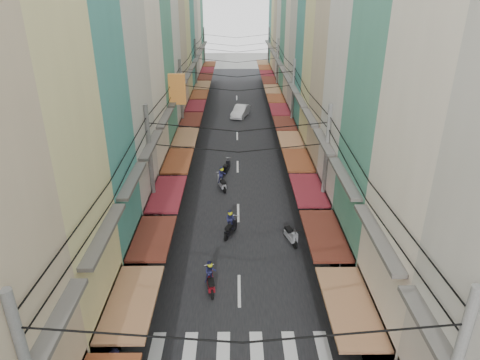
{
  "coord_description": "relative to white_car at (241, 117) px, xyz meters",
  "views": [
    {
      "loc": [
        -0.13,
        -19.1,
        13.91
      ],
      "look_at": [
        0.11,
        5.41,
        2.7
      ],
      "focal_mm": 32.0,
      "sensor_mm": 36.0,
      "label": 1
    }
  ],
  "objects": [
    {
      "name": "parked_scooters",
      "position": [
        4.39,
        -32.13,
        0.47
      ],
      "size": [
        13.29,
        11.58,
        0.98
      ],
      "color": "black",
      "rests_on": "ground"
    },
    {
      "name": "moving_scooters",
      "position": [
        -0.89,
        -24.26,
        0.52
      ],
      "size": [
        4.89,
        16.48,
        1.83
      ],
      "color": "black",
      "rests_on": "ground"
    },
    {
      "name": "utility_poles",
      "position": [
        -0.42,
        -13.97,
        6.59
      ],
      "size": [
        10.2,
        66.13,
        8.2
      ],
      "color": "slate",
      "rests_on": "ground"
    },
    {
      "name": "sidewalk_right",
      "position": [
        6.08,
        -8.98,
        0.03
      ],
      "size": [
        3.0,
        80.0,
        0.06
      ],
      "primitive_type": "cube",
      "color": "gray",
      "rests_on": "ground"
    },
    {
      "name": "ground",
      "position": [
        -0.42,
        -28.98,
        0.0
      ],
      "size": [
        160.0,
        160.0,
        0.0
      ],
      "primitive_type": "plane",
      "color": "slate",
      "rests_on": "ground"
    },
    {
      "name": "sidewalk_left",
      "position": [
        -6.92,
        -8.98,
        0.03
      ],
      "size": [
        3.0,
        80.0,
        0.06
      ],
      "primitive_type": "cube",
      "color": "gray",
      "rests_on": "ground"
    },
    {
      "name": "building_row_left",
      "position": [
        -8.34,
        -12.42,
        9.78
      ],
      "size": [
        7.8,
        67.67,
        23.7
      ],
      "color": "silver",
      "rests_on": "ground"
    },
    {
      "name": "pedestrians",
      "position": [
        -4.99,
        -25.65,
        0.99
      ],
      "size": [
        12.49,
        26.7,
        2.05
      ],
      "color": "#271F2A",
      "rests_on": "ground"
    },
    {
      "name": "market_umbrella",
      "position": [
        5.64,
        -31.7,
        2.04
      ],
      "size": [
        2.19,
        2.19,
        2.31
      ],
      "color": "#B2B2B7",
      "rests_on": "ground"
    },
    {
      "name": "crosswalk",
      "position": [
        -0.42,
        -34.98,
        0.03
      ],
      "size": [
        7.55,
        2.4,
        0.01
      ],
      "color": "silver",
      "rests_on": "ground"
    },
    {
      "name": "traffic_sign",
      "position": [
        4.36,
        -31.34,
        2.15
      ],
      "size": [
        0.1,
        0.65,
        2.95
      ],
      "color": "slate",
      "rests_on": "ground"
    },
    {
      "name": "road",
      "position": [
        -0.42,
        -8.98,
        0.01
      ],
      "size": [
        10.0,
        80.0,
        0.02
      ],
      "primitive_type": "cube",
      "color": "black",
      "rests_on": "ground"
    },
    {
      "name": "white_car",
      "position": [
        0.0,
        0.0,
        0.0
      ],
      "size": [
        4.93,
        3.02,
        1.63
      ],
      "primitive_type": "imported",
      "rotation": [
        0.0,
        0.0,
        -0.28
      ],
      "color": "#BCBBC0",
      "rests_on": "ground"
    },
    {
      "name": "building_row_right",
      "position": [
        7.49,
        -12.53,
        9.41
      ],
      "size": [
        7.8,
        68.98,
        22.59
      ],
      "color": "teal",
      "rests_on": "ground"
    },
    {
      "name": "bicycle",
      "position": [
        7.08,
        -29.7,
        0.0
      ],
      "size": [
        1.49,
        0.58,
        1.02
      ],
      "primitive_type": "imported",
      "rotation": [
        0.0,
        0.0,
        1.59
      ],
      "color": "black",
      "rests_on": "ground"
    }
  ]
}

